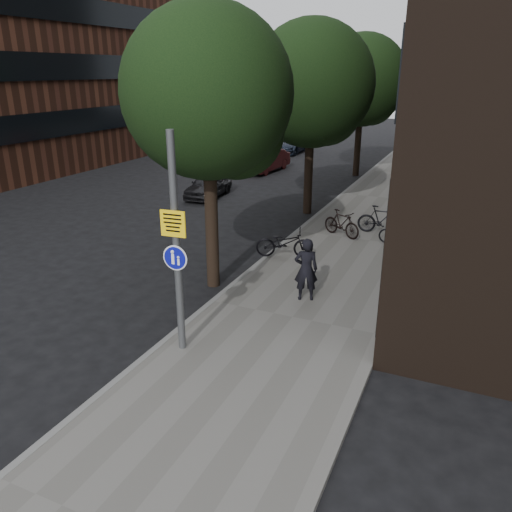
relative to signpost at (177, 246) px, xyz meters
The scene contains 15 objects.
ground 3.05m from the signpost, 34.23° to the right, with size 120.00×120.00×0.00m, color black.
sidewalk 9.48m from the signpost, 79.18° to the left, with size 4.50×60.00×0.12m, color slate.
curb_edge 9.33m from the signpost, 93.37° to the left, with size 0.15×60.00×0.13m, color slate.
street_tree_near 4.61m from the signpost, 106.21° to the left, with size 4.40×4.40×7.50m.
street_tree_mid 12.47m from the signpost, 94.98° to the left, with size 5.00×5.00×7.80m.
street_tree_far 21.33m from the signpost, 92.87° to the left, with size 5.00×5.00×7.80m.
signpost is the anchor object (origin of this frame).
pedestrian 4.11m from the signpost, 64.08° to the left, with size 0.62×0.41×1.70m, color black.
parked_bike_facade_near 9.73m from the signpost, 69.77° to the left, with size 0.54×1.54×0.81m, color black.
parked_bike_facade_far 10.42m from the signpost, 76.43° to the left, with size 0.49×1.75×1.05m, color black.
parked_bike_curb_near 6.47m from the signpost, 89.79° to the left, with size 0.64×1.84×0.97m, color black.
parked_bike_curb_far 9.32m from the signpost, 82.75° to the left, with size 0.46×1.61×0.97m, color black.
parked_car_near 14.50m from the signpost, 116.76° to the left, with size 1.38×3.43×1.17m, color black.
parked_car_mid 21.08m from the signpost, 107.93° to the left, with size 1.41×4.04×1.33m, color #4F1616.
parked_car_far 28.81m from the signpost, 105.32° to the left, with size 1.88×4.62×1.34m, color #1C2434.
Camera 1 is at (3.89, -7.08, 5.84)m, focal length 35.00 mm.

